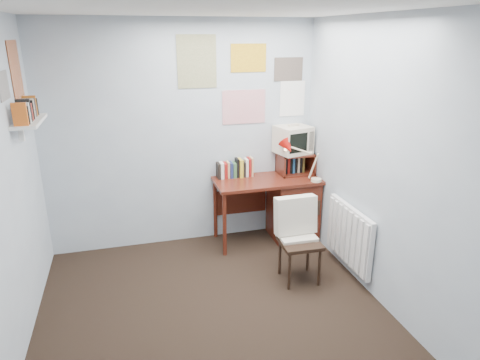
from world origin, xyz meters
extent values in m
plane|color=black|center=(0.00, 0.00, 0.00)|extent=(3.50, 3.50, 0.00)
cube|color=#B1BFCA|center=(0.00, 1.75, 1.25)|extent=(3.00, 0.02, 2.50)
cube|color=#B1BFCA|center=(1.50, 0.00, 1.25)|extent=(0.02, 3.50, 2.50)
cube|color=white|center=(0.00, 0.00, 2.50)|extent=(3.00, 3.50, 0.02)
cube|color=#4E1C12|center=(0.90, 1.48, 0.74)|extent=(1.20, 0.55, 0.03)
cube|color=#4E1C12|center=(1.23, 1.48, 0.36)|extent=(0.50, 0.50, 0.72)
cylinder|color=#4E1C12|center=(0.34, 1.24, 0.36)|extent=(0.04, 0.04, 0.72)
cylinder|color=#4E1C12|center=(0.34, 1.71, 0.36)|extent=(0.04, 0.04, 0.72)
cube|color=#4E1C12|center=(0.65, 1.73, 0.42)|extent=(0.64, 0.02, 0.30)
cube|color=black|center=(0.93, 0.56, 0.40)|extent=(0.43, 0.41, 0.81)
cube|color=red|center=(1.41, 1.26, 0.97)|extent=(0.32, 0.28, 0.43)
cube|color=#4E1C12|center=(1.29, 1.59, 0.89)|extent=(0.40, 0.30, 0.25)
cube|color=beige|center=(1.25, 1.61, 1.18)|extent=(0.43, 0.41, 0.35)
cube|color=#4E1C12|center=(0.66, 1.66, 0.87)|extent=(0.60, 0.14, 0.22)
cube|color=white|center=(1.46, 0.55, 0.42)|extent=(0.09, 0.80, 0.60)
cube|color=white|center=(-1.40, 1.10, 1.62)|extent=(0.20, 0.62, 0.24)
cube|color=white|center=(0.70, 1.74, 1.85)|extent=(1.20, 0.01, 0.90)
cube|color=white|center=(-1.49, 1.10, 2.00)|extent=(0.01, 0.70, 0.60)
camera|label=1|loc=(-0.63, -2.88, 2.34)|focal=32.00mm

